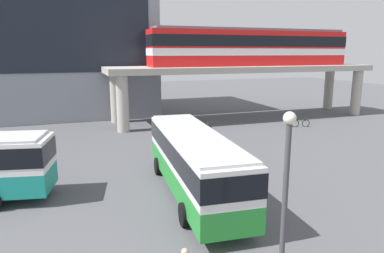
{
  "coord_description": "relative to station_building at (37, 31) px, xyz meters",
  "views": [
    {
      "loc": [
        -5.76,
        -14.33,
        7.12
      ],
      "look_at": [
        1.97,
        7.59,
        2.2
      ],
      "focal_mm": 33.1,
      "sensor_mm": 36.0,
      "label": 1
    }
  ],
  "objects": [
    {
      "name": "bicycle_brown",
      "position": [
        13.88,
        -15.91,
        -9.07
      ],
      "size": [
        1.78,
        0.34,
        1.04
      ],
      "color": "black",
      "rests_on": "ground_plane"
    },
    {
      "name": "bicycle_green",
      "position": [
        23.78,
        -16.65,
        -9.07
      ],
      "size": [
        1.74,
        0.54,
        1.04
      ],
      "color": "black",
      "rests_on": "ground_plane"
    },
    {
      "name": "ground_plane",
      "position": [
        8.52,
        -20.39,
        -9.43
      ],
      "size": [
        120.0,
        120.0,
        0.0
      ],
      "primitive_type": "plane",
      "color": "#515156"
    },
    {
      "name": "train",
      "position": [
        21.43,
        -10.72,
        -1.8
      ],
      "size": [
        22.09,
        2.96,
        3.84
      ],
      "color": "red",
      "rests_on": "elevated_platform"
    },
    {
      "name": "elevated_platform",
      "position": [
        20.58,
        -10.72,
        -4.6
      ],
      "size": [
        28.92,
        6.18,
        5.66
      ],
      "color": "#ADA89E",
      "rests_on": "ground_plane"
    },
    {
      "name": "lamp_post",
      "position": [
        8.37,
        -36.75,
        -6.11
      ],
      "size": [
        0.36,
        0.36,
        5.55
      ],
      "color": "#3F3F44",
      "rests_on": "ground_plane"
    },
    {
      "name": "bicycle_orange",
      "position": [
        12.53,
        -17.46,
        -9.07
      ],
      "size": [
        1.67,
        0.77,
        1.04
      ],
      "color": "black",
      "rests_on": "ground_plane"
    },
    {
      "name": "station_building",
      "position": [
        0.0,
        0.0,
        0.0
      ],
      "size": [
        24.82,
        14.57,
        18.86
      ],
      "color": "gray",
      "rests_on": "ground_plane"
    },
    {
      "name": "pedestrian_by_bike_rack",
      "position": [
        12.1,
        -20.19,
        -8.68
      ],
      "size": [
        0.32,
        0.42,
        1.61
      ],
      "color": "navy",
      "rests_on": "ground_plane"
    },
    {
      "name": "bus_main",
      "position": [
        8.46,
        -28.79,
        -7.44
      ],
      "size": [
        3.4,
        11.2,
        3.22
      ],
      "color": "#268C33",
      "rests_on": "ground_plane"
    }
  ]
}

